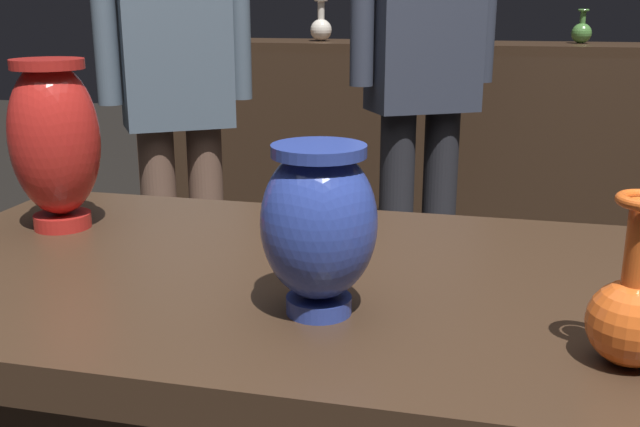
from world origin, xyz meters
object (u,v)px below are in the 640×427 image
vase_centerpiece (319,223)px  shelf_vase_left (321,27)px  vase_left_accent (55,139)px  shelf_vase_right (582,32)px  visitor_near_left (177,79)px  shelf_vase_center (448,20)px  shelf_vase_far_left (208,16)px  visitor_center_back (423,57)px  vase_tall_behind (632,311)px

vase_centerpiece → shelf_vase_left: shelf_vase_left is taller
vase_left_accent → shelf_vase_left: (-0.07, 2.08, 0.11)m
shelf_vase_right → visitor_near_left: (-1.26, -1.03, -0.11)m
shelf_vase_center → shelf_vase_far_left: bearing=178.4°
shelf_vase_center → visitor_center_back: bearing=-91.0°
shelf_vase_left → visitor_center_back: (0.51, -0.78, -0.06)m
vase_tall_behind → visitor_near_left: bearing=128.2°
shelf_vase_left → vase_left_accent: bearing=-88.0°
vase_tall_behind → shelf_vase_center: bearing=98.4°
shelf_vase_far_left → visitor_center_back: 1.33m
vase_centerpiece → shelf_vase_left: bearing=103.3°
vase_centerpiece → vase_left_accent: bearing=154.1°
shelf_vase_center → visitor_center_back: visitor_center_back is taller
visitor_near_left → visitor_center_back: visitor_center_back is taller
vase_centerpiece → visitor_near_left: 1.54m
vase_centerpiece → visitor_center_back: 1.53m
shelf_vase_far_left → visitor_near_left: bearing=-73.7°
vase_tall_behind → shelf_vase_right: bearing=86.1°
vase_tall_behind → shelf_vase_far_left: 2.80m
shelf_vase_far_left → visitor_center_back: (1.03, -0.83, -0.11)m
vase_left_accent → shelf_vase_center: (0.45, 2.10, 0.14)m
visitor_center_back → shelf_vase_center: bearing=-121.2°
vase_centerpiece → shelf_vase_center: bearing=90.7°
shelf_vase_left → visitor_near_left: (-0.22, -0.97, -0.13)m
shelf_vase_right → visitor_near_left: visitor_near_left is taller
visitor_center_back → vase_left_accent: bearing=41.4°
vase_centerpiece → visitor_center_back: bearing=91.5°
visitor_near_left → visitor_center_back: bearing=161.3°
shelf_vase_far_left → shelf_vase_center: (1.04, -0.03, -0.01)m
vase_centerpiece → shelf_vase_left: size_ratio=1.14×
vase_left_accent → visitor_center_back: visitor_center_back is taller
vase_centerpiece → shelf_vase_right: bearing=78.3°
vase_centerpiece → shelf_vase_right: shelf_vase_right is taller
vase_tall_behind → visitor_center_back: 1.63m
vase_tall_behind → shelf_vase_far_left: (-1.39, 2.41, 0.23)m
vase_tall_behind → shelf_vase_right: (0.17, 2.42, 0.18)m
vase_centerpiece → visitor_near_left: size_ratio=0.12×
shelf_vase_right → visitor_near_left: 1.63m
shelf_vase_far_left → visitor_near_left: size_ratio=0.11×
vase_centerpiece → shelf_vase_center: (-0.03, 2.33, 0.17)m
shelf_vase_left → shelf_vase_right: size_ratio=1.31×
shelf_vase_far_left → visitor_center_back: size_ratio=0.11×
shelf_vase_right → visitor_center_back: visitor_center_back is taller
vase_left_accent → shelf_vase_center: 2.15m
shelf_vase_center → visitor_near_left: 1.25m
vase_centerpiece → shelf_vase_right: (0.49, 2.37, 0.13)m
shelf_vase_right → vase_centerpiece: bearing=-101.7°
vase_centerpiece → shelf_vase_center: 2.34m
shelf_vase_center → shelf_vase_right: shelf_vase_center is taller
shelf_vase_far_left → shelf_vase_right: 1.56m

